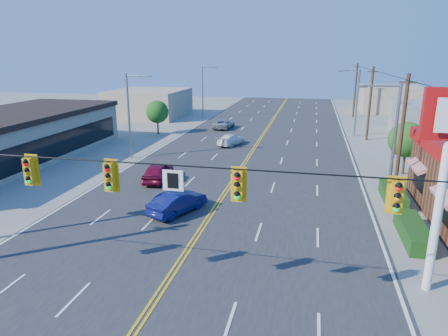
% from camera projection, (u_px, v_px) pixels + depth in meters
% --- Properties ---
extents(ground, '(160.00, 160.00, 0.00)m').
position_uv_depth(ground, '(149.00, 311.00, 15.62)').
color(ground, gray).
rests_on(ground, ground).
extents(road, '(20.00, 120.00, 0.06)m').
position_uv_depth(road, '(240.00, 170.00, 34.38)').
color(road, '#2D2D30').
rests_on(road, ground).
extents(signal_span, '(24.32, 0.34, 9.00)m').
position_uv_depth(signal_span, '(139.00, 193.00, 14.30)').
color(signal_span, '#47301E').
rests_on(signal_span, ground).
extents(kfc_pylon, '(2.20, 0.36, 8.50)m').
position_uv_depth(kfc_pylon, '(447.00, 152.00, 15.42)').
color(kfc_pylon, white).
rests_on(kfc_pylon, ground).
extents(strip_mall, '(10.40, 26.40, 4.40)m').
position_uv_depth(strip_mall, '(0.00, 139.00, 36.47)').
color(strip_mall, tan).
rests_on(strip_mall, ground).
extents(streetlight_se, '(2.55, 0.25, 8.00)m').
position_uv_depth(streetlight_se, '(391.00, 139.00, 25.28)').
color(streetlight_se, gray).
rests_on(streetlight_se, ground).
extents(streetlight_ne, '(2.55, 0.25, 8.00)m').
position_uv_depth(streetlight_ne, '(356.00, 99.00, 47.81)').
color(streetlight_ne, gray).
rests_on(streetlight_ne, ground).
extents(streetlight_sw, '(2.55, 0.25, 8.00)m').
position_uv_depth(streetlight_sw, '(131.00, 112.00, 37.27)').
color(streetlight_sw, gray).
rests_on(streetlight_sw, ground).
extents(streetlight_nw, '(2.55, 0.25, 8.00)m').
position_uv_depth(streetlight_nw, '(204.00, 89.00, 61.68)').
color(streetlight_nw, gray).
rests_on(streetlight_nw, ground).
extents(utility_pole_near, '(0.28, 0.28, 8.40)m').
position_uv_depth(utility_pole_near, '(402.00, 133.00, 28.83)').
color(utility_pole_near, '#47301E').
rests_on(utility_pole_near, ground).
extents(utility_pole_mid, '(0.28, 0.28, 8.40)m').
position_uv_depth(utility_pole_mid, '(370.00, 104.00, 45.72)').
color(utility_pole_mid, '#47301E').
rests_on(utility_pole_mid, ground).
extents(utility_pole_far, '(0.28, 0.28, 8.40)m').
position_uv_depth(utility_pole_far, '(355.00, 90.00, 62.62)').
color(utility_pole_far, '#47301E').
rests_on(utility_pole_far, ground).
extents(tree_kfc_rear, '(2.94, 2.94, 4.41)m').
position_uv_depth(tree_kfc_rear, '(407.00, 140.00, 32.66)').
color(tree_kfc_rear, '#47301E').
rests_on(tree_kfc_rear, ground).
extents(tree_west, '(2.80, 2.80, 4.20)m').
position_uv_depth(tree_west, '(157.00, 112.00, 49.47)').
color(tree_west, '#47301E').
rests_on(tree_west, ground).
extents(bld_west_far, '(11.00, 12.00, 4.20)m').
position_uv_depth(bld_west_far, '(149.00, 103.00, 64.26)').
color(bld_west_far, tan).
rests_on(bld_west_far, ground).
extents(bld_east_far, '(10.00, 10.00, 4.40)m').
position_uv_depth(bld_east_far, '(391.00, 99.00, 69.27)').
color(bld_east_far, tan).
rests_on(bld_east_far, ground).
extents(car_magenta, '(2.16, 4.45, 1.46)m').
position_uv_depth(car_magenta, '(158.00, 172.00, 31.36)').
color(car_magenta, maroon).
rests_on(car_magenta, ground).
extents(car_blue, '(3.02, 4.43, 1.38)m').
position_uv_depth(car_blue, '(178.00, 203.00, 25.00)').
color(car_blue, '#0E1352').
rests_on(car_blue, ground).
extents(car_white, '(2.85, 4.39, 1.18)m').
position_uv_depth(car_white, '(231.00, 140.00, 43.81)').
color(car_white, white).
rests_on(car_white, ground).
extents(car_silver, '(2.50, 4.67, 1.25)m').
position_uv_depth(car_silver, '(224.00, 124.00, 53.51)').
color(car_silver, '#B9BABE').
rests_on(car_silver, ground).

